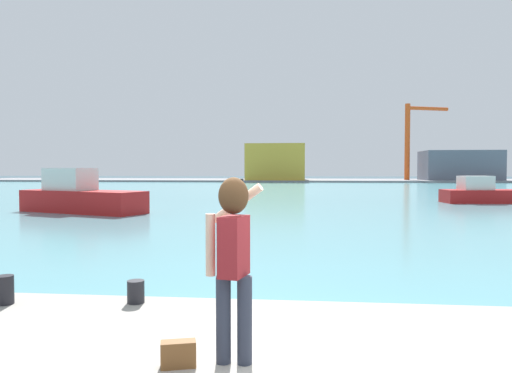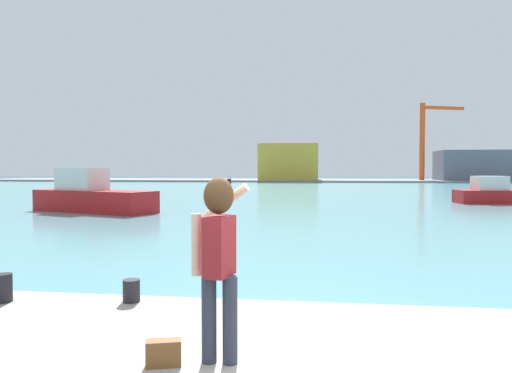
% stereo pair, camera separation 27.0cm
% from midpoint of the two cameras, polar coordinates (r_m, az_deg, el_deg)
% --- Properties ---
extents(ground_plane, '(220.00, 220.00, 0.00)m').
position_cam_midpoint_polar(ground_plane, '(54.49, 5.79, -0.48)').
color(ground_plane, '#334751').
extents(harbor_water, '(140.00, 100.00, 0.02)m').
position_cam_midpoint_polar(harbor_water, '(56.49, 5.79, -0.37)').
color(harbor_water, '#599EA8').
rests_on(harbor_water, ground_plane).
extents(far_shore_dock, '(140.00, 20.00, 0.36)m').
position_cam_midpoint_polar(far_shore_dock, '(96.46, 5.80, 0.75)').
color(far_shore_dock, gray).
rests_on(far_shore_dock, ground_plane).
extents(person_photographer, '(0.53, 0.57, 1.74)m').
position_cam_midpoint_polar(person_photographer, '(4.41, -4.58, -7.66)').
color(person_photographer, '#2D3342').
rests_on(person_photographer, quay_promenade).
extents(handbag, '(0.35, 0.22, 0.24)m').
position_cam_midpoint_polar(handbag, '(4.65, -11.14, -19.30)').
color(handbag, brown).
rests_on(handbag, quay_promenade).
extents(harbor_bollard, '(0.23, 0.23, 0.30)m').
position_cam_midpoint_polar(harbor_bollard, '(6.77, -15.49, -12.18)').
color(harbor_bollard, black).
rests_on(harbor_bollard, quay_promenade).
extents(harbor_bollard_2, '(0.22, 0.22, 0.39)m').
position_cam_midpoint_polar(harbor_bollard_2, '(7.35, -29.06, -10.89)').
color(harbor_bollard_2, black).
rests_on(harbor_bollard_2, quay_promenade).
extents(boat_moored, '(7.90, 4.71, 2.49)m').
position_cam_midpoint_polar(boat_moored, '(28.36, -20.79, -1.16)').
color(boat_moored, '#B21919').
rests_on(boat_moored, harbor_water).
extents(boat_moored_2, '(6.11, 2.72, 1.94)m').
position_cam_midpoint_polar(boat_moored_2, '(37.61, 25.64, -0.76)').
color(boat_moored_2, '#B21919').
rests_on(boat_moored_2, harbor_water).
extents(warehouse_left, '(11.18, 11.39, 6.92)m').
position_cam_midpoint_polar(warehouse_left, '(92.68, 2.39, 2.95)').
color(warehouse_left, gold).
rests_on(warehouse_left, far_shore_dock).
extents(warehouse_right, '(13.89, 8.56, 5.63)m').
position_cam_midpoint_polar(warehouse_right, '(98.82, 23.37, 2.36)').
color(warehouse_right, slate).
rests_on(warehouse_right, far_shore_dock).
extents(port_crane, '(8.91, 3.80, 14.80)m').
position_cam_midpoint_polar(port_crane, '(97.09, 18.29, 6.02)').
color(port_crane, '#D84C19').
rests_on(port_crane, far_shore_dock).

